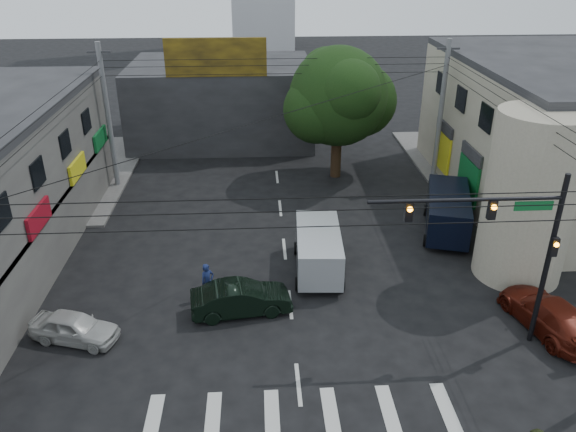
{
  "coord_description": "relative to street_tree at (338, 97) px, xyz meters",
  "views": [
    {
      "loc": [
        -1.25,
        -18.55,
        14.45
      ],
      "look_at": [
        0.02,
        4.0,
        3.39
      ],
      "focal_mm": 35.0,
      "sensor_mm": 36.0,
      "label": 1
    }
  ],
  "objects": [
    {
      "name": "maroon_sedan",
      "position": [
        6.5,
        -17.32,
        -4.76
      ],
      "size": [
        4.06,
        5.75,
        1.43
      ],
      "primitive_type": "imported",
      "rotation": [
        0.0,
        0.0,
        3.36
      ],
      "color": "#4A130A",
      "rests_on": "ground"
    },
    {
      "name": "dark_sedan",
      "position": [
        -6.14,
        -15.46,
        -4.77
      ],
      "size": [
        2.69,
        4.7,
        1.41
      ],
      "primitive_type": "imported",
      "rotation": [
        0.0,
        0.0,
        1.71
      ],
      "color": "black",
      "rests_on": "ground"
    },
    {
      "name": "billboard",
      "position": [
        -8.0,
        4.1,
        1.83
      ],
      "size": [
        7.0,
        0.3,
        2.6
      ],
      "primitive_type": "cube",
      "color": "olive",
      "rests_on": "building_far"
    },
    {
      "name": "corner_column",
      "position": [
        7.0,
        -13.0,
        -1.47
      ],
      "size": [
        4.0,
        4.0,
        8.0
      ],
      "primitive_type": "cylinder",
      "color": "gray",
      "rests_on": "ground"
    },
    {
      "name": "utility_pole_far_left",
      "position": [
        -14.5,
        -1.0,
        -0.87
      ],
      "size": [
        0.32,
        0.32,
        9.2
      ],
      "primitive_type": "cylinder",
      "color": "#59595B",
      "rests_on": "ground"
    },
    {
      "name": "street_tree",
      "position": [
        0.0,
        0.0,
        0.0
      ],
      "size": [
        6.4,
        6.4,
        8.7
      ],
      "color": "black",
      "rests_on": "ground"
    },
    {
      "name": "sidewalk_far_left",
      "position": [
        -22.0,
        1.0,
        -5.4
      ],
      "size": [
        16.0,
        16.0,
        0.15
      ],
      "primitive_type": "cube",
      "color": "#514F4C",
      "rests_on": "ground"
    },
    {
      "name": "white_compact",
      "position": [
        -12.76,
        -16.96,
        -4.87
      ],
      "size": [
        3.36,
        4.33,
        1.21
      ],
      "primitive_type": "imported",
      "rotation": [
        0.0,
        0.0,
        1.28
      ],
      "color": "#B2B1AE",
      "rests_on": "ground"
    },
    {
      "name": "utility_pole_far_right",
      "position": [
        6.5,
        -1.0,
        -0.87
      ],
      "size": [
        0.32,
        0.32,
        9.2
      ],
      "primitive_type": "cylinder",
      "color": "#59595B",
      "rests_on": "ground"
    },
    {
      "name": "traffic_gantry",
      "position": [
        3.82,
        -18.0,
        -0.64
      ],
      "size": [
        7.1,
        0.35,
        7.2
      ],
      "color": "black",
      "rests_on": "ground"
    },
    {
      "name": "navy_van",
      "position": [
        4.98,
        -8.54,
        -4.35
      ],
      "size": [
        6.73,
        5.1,
        2.24
      ],
      "primitive_type": null,
      "rotation": [
        0.0,
        0.0,
        1.29
      ],
      "color": "black",
      "rests_on": "ground"
    },
    {
      "name": "traffic_officer",
      "position": [
        -7.63,
        -14.29,
        -4.61
      ],
      "size": [
        1.02,
        1.01,
        1.74
      ],
      "primitive_type": "imported",
      "rotation": [
        0.0,
        0.0,
        0.62
      ],
      "color": "#151F49",
      "rests_on": "ground"
    },
    {
      "name": "silver_minivan",
      "position": [
        -2.48,
        -12.24,
        -4.42
      ],
      "size": [
        5.12,
        2.57,
        2.11
      ],
      "primitive_type": null,
      "rotation": [
        0.0,
        0.0,
        1.52
      ],
      "color": "#AEB2B7",
      "rests_on": "ground"
    },
    {
      "name": "building_far",
      "position": [
        -8.0,
        9.0,
        -2.47
      ],
      "size": [
        14.0,
        10.0,
        6.0
      ],
      "primitive_type": "cube",
      "color": "#232326",
      "rests_on": "ground"
    },
    {
      "name": "sidewalk_far_right",
      "position": [
        14.0,
        1.0,
        -5.4
      ],
      "size": [
        16.0,
        16.0,
        0.15
      ],
      "primitive_type": "cube",
      "color": "#514F4C",
      "rests_on": "ground"
    },
    {
      "name": "ground",
      "position": [
        -4.0,
        -17.0,
        -5.47
      ],
      "size": [
        160.0,
        160.0,
        0.0
      ],
      "primitive_type": "plane",
      "color": "black",
      "rests_on": "ground"
    }
  ]
}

